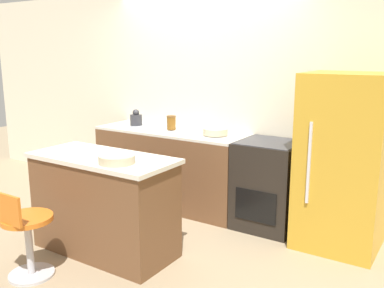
{
  "coord_description": "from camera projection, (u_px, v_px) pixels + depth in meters",
  "views": [
    {
      "loc": [
        2.66,
        -3.75,
        1.86
      ],
      "look_at": [
        0.47,
        -0.36,
        0.97
      ],
      "focal_mm": 40.0,
      "sensor_mm": 36.0,
      "label": 1
    }
  ],
  "objects": [
    {
      "name": "kitchen_island",
      "position": [
        104.0,
        204.0,
        3.96
      ],
      "size": [
        1.39,
        0.63,
        0.93
      ],
      "color": "brown",
      "rests_on": "ground_plane"
    },
    {
      "name": "wall_back",
      "position": [
        206.0,
        98.0,
        5.15
      ],
      "size": [
        8.0,
        0.06,
        2.6
      ],
      "color": "beige",
      "rests_on": "ground_plane"
    },
    {
      "name": "mixing_bowl",
      "position": [
        215.0,
        132.0,
        4.79
      ],
      "size": [
        0.28,
        0.28,
        0.07
      ],
      "color": "#C1B28E",
      "rests_on": "back_counter"
    },
    {
      "name": "stool_chair",
      "position": [
        25.0,
        235.0,
        3.51
      ],
      "size": [
        0.42,
        0.42,
        0.78
      ],
      "color": "#B7B7BC",
      "rests_on": "ground_plane"
    },
    {
      "name": "ground_plane",
      "position": [
        175.0,
        217.0,
        4.89
      ],
      "size": [
        14.0,
        14.0,
        0.0
      ],
      "primitive_type": "plane",
      "color": "#998466"
    },
    {
      "name": "refrigerator",
      "position": [
        343.0,
        162.0,
        4.02
      ],
      "size": [
        0.76,
        0.73,
        1.67
      ],
      "color": "gold",
      "rests_on": "ground_plane"
    },
    {
      "name": "kettle",
      "position": [
        136.0,
        119.0,
        5.39
      ],
      "size": [
        0.15,
        0.15,
        0.2
      ],
      "color": "#333338",
      "rests_on": "back_counter"
    },
    {
      "name": "oven_range",
      "position": [
        268.0,
        185.0,
        4.53
      ],
      "size": [
        0.63,
        0.63,
        0.94
      ],
      "color": "black",
      "rests_on": "ground_plane"
    },
    {
      "name": "fruit_bowl",
      "position": [
        117.0,
        159.0,
        3.61
      ],
      "size": [
        0.31,
        0.31,
        0.07
      ],
      "color": "#C1B28E",
      "rests_on": "kitchen_island"
    },
    {
      "name": "back_counter",
      "position": [
        171.0,
        168.0,
        5.21
      ],
      "size": [
        1.89,
        0.61,
        0.94
      ],
      "color": "brown",
      "rests_on": "ground_plane"
    },
    {
      "name": "canister_jar",
      "position": [
        171.0,
        123.0,
        5.1
      ],
      "size": [
        0.11,
        0.11,
        0.16
      ],
      "color": "brown",
      "rests_on": "back_counter"
    }
  ]
}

